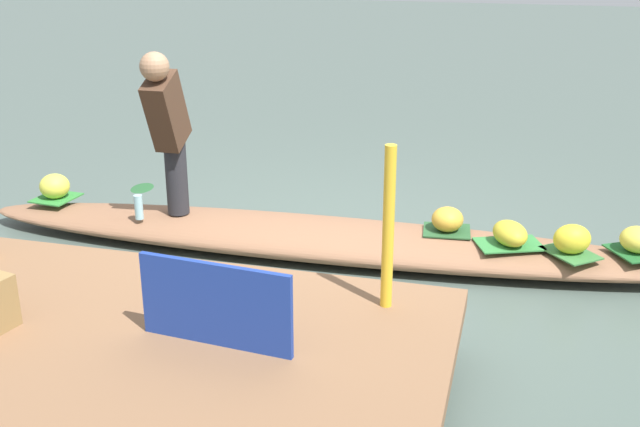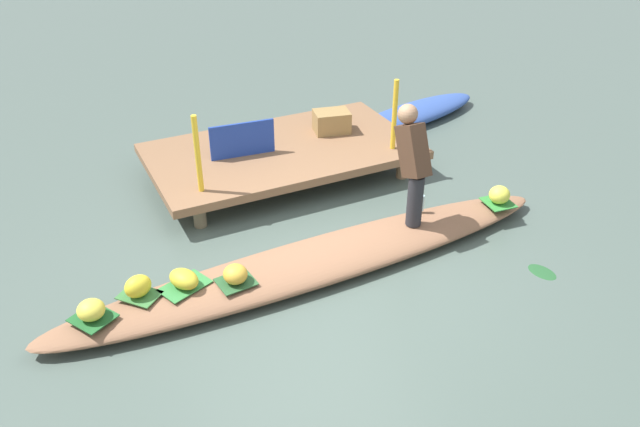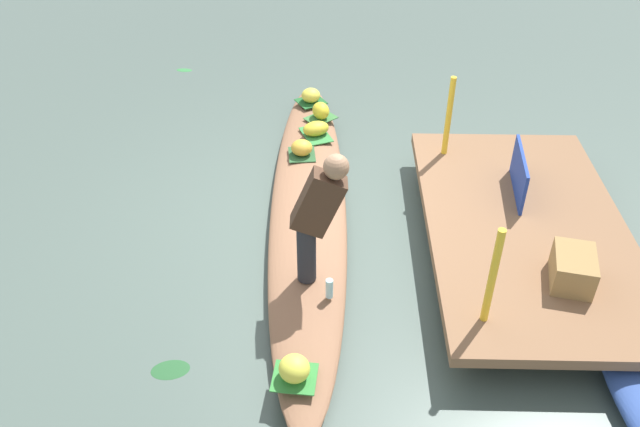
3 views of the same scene
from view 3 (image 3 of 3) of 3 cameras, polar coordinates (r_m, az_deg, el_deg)
The scene contains 21 objects.
canal_water at distance 6.64m, azimuth -1.00°, elevation -0.37°, with size 40.00×40.00×0.00m, color #4A5A53.
dock_platform at distance 6.30m, azimuth 17.36°, elevation -1.23°, with size 3.20×1.80×0.36m.
vendor_boat at distance 6.57m, azimuth -1.01°, elevation 0.36°, with size 5.31×0.75×0.21m, color #8B6044.
leaf_mat_0 at distance 8.30m, azimuth -0.79°, elevation 9.66°, with size 0.32×0.30×0.01m, color #1F5B28.
banana_bunch_0 at distance 8.26m, azimuth -0.80°, elevation 10.18°, with size 0.23×0.23×0.17m, color yellow.
leaf_mat_1 at distance 7.58m, azimuth -0.35°, elevation 6.84°, with size 0.43×0.28×0.01m, color #337F3C.
banana_bunch_1 at distance 7.54m, azimuth -0.36°, elevation 7.35°, with size 0.31×0.21×0.16m, color gold.
leaf_mat_2 at distance 4.91m, azimuth -2.21°, elevation -13.97°, with size 0.32×0.29×0.01m, color #318236.
banana_bunch_2 at distance 4.83m, azimuth -2.23°, elevation -13.25°, with size 0.23×0.22×0.20m, color #E5DF47.
leaf_mat_3 at distance 7.22m, azimuth -1.58°, elevation 5.13°, with size 0.32×0.29×0.01m, color #28552D.
banana_bunch_3 at distance 7.18m, azimuth -1.59°, elevation 5.71°, with size 0.23×0.22×0.17m, color gold.
leaf_mat_4 at distance 7.92m, azimuth 0.07°, elevation 8.26°, with size 0.34×0.25×0.01m, color #387339.
banana_bunch_4 at distance 7.88m, azimuth 0.07°, elevation 8.88°, with size 0.24×0.19×0.20m, color yellow.
vendor_person at distance 5.19m, azimuth -0.22°, elevation 0.08°, with size 0.20×0.47×1.22m.
water_bottle at distance 5.41m, azimuth 0.82°, elevation -6.50°, with size 0.06×0.06×0.18m, color #A6D6DF.
market_banner at distance 6.54m, azimuth 16.83°, elevation 3.30°, with size 0.77×0.03×0.42m, color #1D3996.
railing_post_west at distance 6.88m, azimuth 11.07°, elevation 8.24°, with size 0.06×0.06×0.87m, color yellow.
railing_post_east at distance 4.95m, azimuth 14.69°, elevation -5.31°, with size 0.06×0.06×0.87m, color yellow.
produce_crate at distance 5.68m, azimuth 21.03°, elevation -4.48°, with size 0.44×0.32×0.27m, color olive.
drifting_plant_0 at distance 5.35m, azimuth -12.81°, elevation -13.02°, with size 0.30×0.20×0.01m, color #24552C.
drifting_plant_1 at distance 9.82m, azimuth -11.65°, elevation 12.06°, with size 0.23×0.12×0.01m, color #327A3E.
Camera 3 is at (5.27, 0.24, 4.03)m, focal length 37.01 mm.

